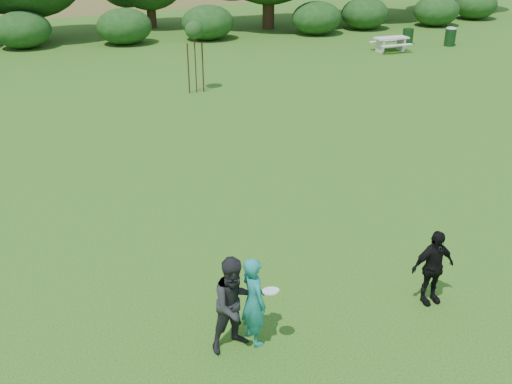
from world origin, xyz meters
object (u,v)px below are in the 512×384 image
player_black (433,267)px  trash_can_lidded (450,36)px  trash_can_near (408,37)px  sapling (194,32)px  player_grey (235,304)px  picnic_table (391,42)px  player_teal (254,301)px

player_black → trash_can_lidded: 24.93m
trash_can_near → sapling: bearing=-158.4°
player_black → trash_can_near: bearing=57.5°
player_grey → trash_can_lidded: 27.36m
picnic_table → player_teal: bearing=-127.4°
player_grey → trash_can_near: size_ratio=1.88×
trash_can_near → sapling: 14.85m
player_black → sapling: 15.37m
player_teal → player_grey: size_ratio=0.95×
player_black → trash_can_lidded: size_ratio=1.41×
player_teal → player_black: 3.42m
picnic_table → player_black: bearing=-120.4°
player_grey → player_black: size_ratio=1.15×
picnic_table → trash_can_lidded: trash_can_lidded is taller
player_teal → trash_can_lidded: 27.11m
player_grey → sapling: sapling is taller
sapling → trash_can_lidded: sapling is taller
trash_can_lidded → picnic_table: bearing=-177.3°
trash_can_near → player_teal: bearing=-129.0°
player_black → sapling: sapling is taller
trash_can_lidded → player_teal: bearing=-133.8°
player_black → sapling: bearing=91.8°
player_teal → player_black: (3.42, -0.08, -0.07)m
player_grey → trash_can_near: 26.74m
player_grey → picnic_table: 24.63m
player_grey → trash_can_lidded: player_grey is taller
player_grey → trash_can_lidded: bearing=34.8°
trash_can_near → picnic_table: bearing=-146.9°
player_teal → trash_can_lidded: player_teal is taller
trash_can_near → trash_can_lidded: size_ratio=0.86×
trash_can_lidded → sapling: bearing=-164.5°
sapling → player_teal: bearing=-101.2°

